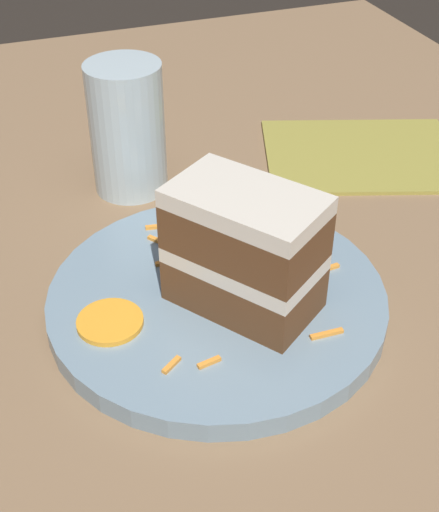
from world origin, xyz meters
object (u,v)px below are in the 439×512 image
object	(u,v)px
plate	(220,299)
menu_card	(362,155)
cake_slice	(245,250)
cream_dollop	(226,198)
drinking_glass	(128,137)
orange_garnish	(110,322)

from	to	relation	value
plate	menu_card	bearing A→B (deg)	128.02
cake_slice	menu_card	world-z (taller)	cake_slice
plate	cream_dollop	world-z (taller)	cream_dollop
cake_slice	drinking_glass	xyz separation A→B (m)	(-0.23, -0.03, -0.01)
plate	drinking_glass	world-z (taller)	drinking_glass
plate	menu_card	world-z (taller)	plate
drinking_glass	menu_card	size ratio (longest dim) A/B	0.63
plate	orange_garnish	world-z (taller)	orange_garnish
plate	orange_garnish	xyz separation A→B (m)	(0.01, -0.09, 0.01)
orange_garnish	drinking_glass	size ratio (longest dim) A/B	0.39
plate	cream_dollop	bearing A→B (deg)	156.70
plate	drinking_glass	size ratio (longest dim) A/B	2.08
cake_slice	drinking_glass	size ratio (longest dim) A/B	0.99
cream_dollop	orange_garnish	size ratio (longest dim) A/B	1.07
cake_slice	menu_card	xyz separation A→B (m)	(-0.20, 0.22, -0.07)
orange_garnish	drinking_glass	bearing A→B (deg)	161.57
drinking_glass	cake_slice	bearing A→B (deg)	8.20
menu_card	drinking_glass	bearing A→B (deg)	103.25
menu_card	cream_dollop	bearing A→B (deg)	134.52
orange_garnish	menu_card	xyz separation A→B (m)	(-0.19, 0.33, -0.02)
cake_slice	orange_garnish	world-z (taller)	cake_slice
orange_garnish	menu_card	world-z (taller)	orange_garnish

